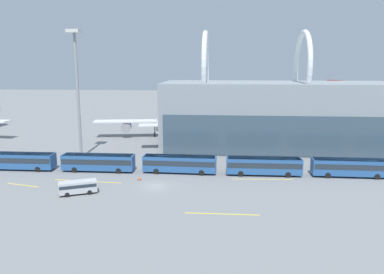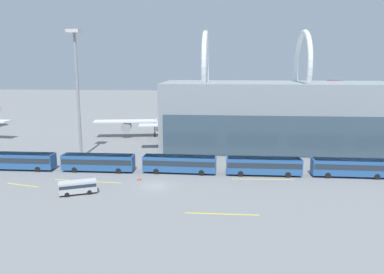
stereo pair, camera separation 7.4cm
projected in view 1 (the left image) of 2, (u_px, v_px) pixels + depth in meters
name	position (u px, v px, depth m)	size (l,w,h in m)	color
ground_plane	(156.00, 186.00, 60.78)	(440.00, 440.00, 0.00)	slate
airliner_at_gate_far	(166.00, 117.00, 101.62)	(38.54, 43.14, 15.04)	silver
airliner_parked_remote	(379.00, 118.00, 100.49)	(32.43, 34.33, 14.73)	white
shuttle_bus_0	(19.00, 160.00, 69.92)	(13.24, 2.84, 3.13)	#285693
shuttle_bus_1	(98.00, 161.00, 68.89)	(13.24, 2.86, 3.13)	#285693
shuttle_bus_2	(180.00, 163.00, 67.86)	(13.32, 3.18, 3.13)	#285693
shuttle_bus_3	(264.00, 165.00, 66.52)	(13.25, 2.89, 3.13)	#285693
shuttle_bus_4	(351.00, 167.00, 65.49)	(13.28, 2.99, 3.13)	#285693
service_van_foreground	(78.00, 186.00, 56.91)	(5.88, 4.03, 2.00)	#B2B7BC
floodlight_mast	(77.00, 75.00, 76.27)	(2.59, 2.59, 26.26)	gray
lane_stripe_0	(165.00, 166.00, 72.43)	(8.19, 0.25, 0.01)	yellow
lane_stripe_1	(222.00, 214.00, 49.50)	(9.84, 0.25, 0.01)	yellow
lane_stripe_2	(263.00, 179.00, 64.36)	(10.55, 0.25, 0.01)	yellow
lane_stripe_3	(88.00, 181.00, 63.26)	(11.94, 0.25, 0.01)	yellow
lane_stripe_4	(383.00, 175.00, 67.05)	(10.84, 0.25, 0.01)	yellow
lane_stripe_5	(23.00, 185.00, 61.25)	(6.31, 0.25, 0.01)	yellow
traffic_cone_0	(139.00, 178.00, 64.00)	(0.64, 0.64, 0.61)	black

